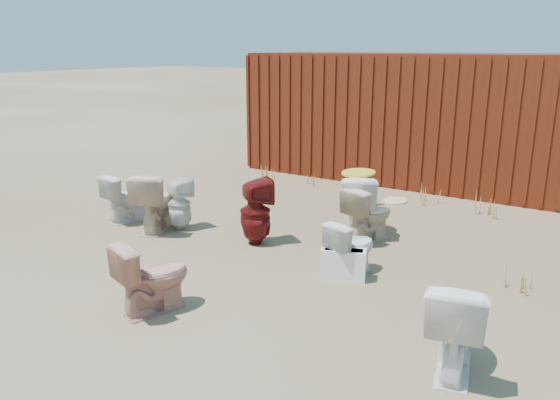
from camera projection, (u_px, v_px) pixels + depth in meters
The scene contains 21 objects.
ground at pixel (254, 252), 6.93m from camera, with size 100.00×100.00×0.00m, color brown.
shipping_container at pixel (406, 116), 10.80m from camera, with size 6.00×2.40×2.40m, color #48150C.
toilet_front_a at pixel (128, 197), 8.11m from camera, with size 0.40×0.71×0.72m, color white.
toilet_front_pink at pixel (153, 276), 5.30m from camera, with size 0.41×0.72×0.74m, color tan.
toilet_front_c at pixel (351, 247), 6.22m from camera, with size 0.36×0.63×0.64m, color white.
toilet_front_maroon at pixel (256, 212), 7.13m from camera, with size 0.40×0.41×0.88m, color #601010.
toilet_front_e at pixel (456, 324), 4.31m from camera, with size 0.46×0.80×0.82m, color white.
toilet_back_a at pixel (179, 204), 7.72m from camera, with size 0.34×0.34×0.75m, color silver.
toilet_back_beige_left at pixel (155, 201), 7.67m from camera, with size 0.48×0.83×0.85m, color beige.
toilet_back_beige_right at pixel (369, 213), 7.28m from camera, with size 0.42×0.74×0.75m, color beige.
toilet_back_yellowlid at pixel (357, 204), 7.52m from camera, with size 0.48×0.84×0.86m, color white.
yellow_lid at pixel (359, 173), 7.40m from camera, with size 0.43×0.54×0.03m, color yellow.
loose_tank at pixel (343, 264), 6.10m from camera, with size 0.50×0.20×0.35m, color white.
loose_lid_near at pixel (395, 201), 9.21m from camera, with size 0.38×0.49×0.02m, color beige.
loose_lid_far at pixel (262, 193), 9.69m from camera, with size 0.36×0.47×0.02m, color #C3A98D.
weed_clump_a at pixel (264, 172), 10.60m from camera, with size 0.36×0.36×0.32m, color #A18140.
weed_clump_b at pixel (378, 206), 8.46m from camera, with size 0.32×0.32×0.29m, color #A18140.
weed_clump_c at pixel (487, 206), 8.35m from camera, with size 0.36×0.36×0.34m, color #A18140.
weed_clump_d at pixel (315, 178), 10.30m from camera, with size 0.30×0.30×0.24m, color #A18140.
weed_clump_e at pixel (429, 195), 8.98m from camera, with size 0.34×0.34×0.34m, color #A18140.
weed_clump_f at pixel (517, 281), 5.82m from camera, with size 0.28×0.28×0.23m, color #A18140.
Camera 1 is at (3.82, -5.26, 2.52)m, focal length 35.00 mm.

